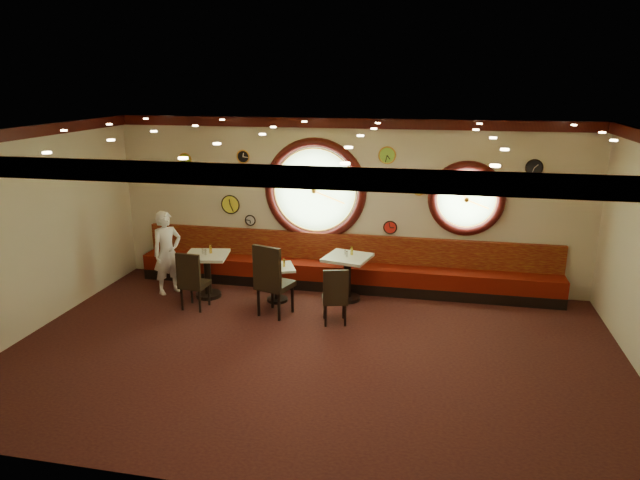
{
  "coord_description": "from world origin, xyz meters",
  "views": [
    {
      "loc": [
        1.67,
        -7.44,
        3.89
      ],
      "look_at": [
        -0.05,
        0.8,
        1.5
      ],
      "focal_mm": 32.0,
      "sensor_mm": 36.0,
      "label": 1
    }
  ],
  "objects": [
    {
      "name": "condiment_b_pepper",
      "position": [
        -1.09,
        1.82,
        0.71
      ],
      "size": [
        0.04,
        0.04,
        0.11
      ],
      "primitive_type": "cylinder",
      "color": "#B8B8BC",
      "rests_on": "table_b"
    },
    {
      "name": "condiment_a_bottle",
      "position": [
        -2.31,
        1.88,
        0.9
      ],
      "size": [
        0.05,
        0.05,
        0.15
      ],
      "primitive_type": "cylinder",
      "color": "gold",
      "rests_on": "table_a"
    },
    {
      "name": "wall_clock_2",
      "position": [
        3.3,
        2.96,
        2.4
      ],
      "size": [
        0.28,
        0.03,
        0.28
      ],
      "primitive_type": "cylinder",
      "rotation": [
        1.57,
        0.0,
        0.0
      ],
      "color": "black",
      "rests_on": "wall_back"
    },
    {
      "name": "table_c",
      "position": [
        0.17,
        2.18,
        0.52
      ],
      "size": [
        0.9,
        0.9,
        0.83
      ],
      "color": "black",
      "rests_on": "floor"
    },
    {
      "name": "chair_c",
      "position": [
        0.15,
        1.05,
        0.55
      ],
      "size": [
        0.5,
        0.5,
        0.6
      ],
      "rotation": [
        0.0,
        0.0,
        0.26
      ],
      "color": "black",
      "rests_on": "floor"
    },
    {
      "name": "banquette_seat",
      "position": [
        0.0,
        2.72,
        0.35
      ],
      "size": [
        8.0,
        0.55,
        0.3
      ],
      "primitive_type": "cube",
      "color": "#570E07",
      "rests_on": "banquette_base"
    },
    {
      "name": "ceiling",
      "position": [
        0.0,
        0.0,
        3.2
      ],
      "size": [
        9.0,
        6.0,
        0.02
      ],
      "primitive_type": "cube",
      "color": "gold",
      "rests_on": "wall_back"
    },
    {
      "name": "waiter",
      "position": [
        -3.16,
        1.86,
        0.78
      ],
      "size": [
        0.64,
        0.68,
        1.57
      ],
      "primitive_type": "imported",
      "rotation": [
        0.0,
        0.0,
        0.93
      ],
      "color": "white",
      "rests_on": "floor"
    },
    {
      "name": "banquette_back",
      "position": [
        0.0,
        2.94,
        0.75
      ],
      "size": [
        8.0,
        0.1,
        0.55
      ],
      "primitive_type": "cube",
      "color": "#5D070D",
      "rests_on": "wall_back"
    },
    {
      "name": "floor",
      "position": [
        0.0,
        0.0,
        0.0
      ],
      "size": [
        9.0,
        6.0,
        0.0
      ],
      "primitive_type": "cube",
      "color": "black",
      "rests_on": "ground"
    },
    {
      "name": "wall_clock_3",
      "position": [
        -3.2,
        2.96,
        2.35
      ],
      "size": [
        0.26,
        0.03,
        0.26
      ],
      "primitive_type": "cylinder",
      "rotation": [
        1.57,
        0.0,
        0.0
      ],
      "color": "#8FBA25",
      "rests_on": "wall_back"
    },
    {
      "name": "porthole_right_glass",
      "position": [
        2.2,
        3.0,
        1.8
      ],
      "size": [
        1.1,
        0.02,
        1.1
      ],
      "primitive_type": "cylinder",
      "rotation": [
        1.57,
        0.0,
        0.0
      ],
      "color": "#80AB66",
      "rests_on": "wall_back"
    },
    {
      "name": "molding_back",
      "position": [
        0.0,
        2.95,
        3.11
      ],
      "size": [
        9.0,
        0.1,
        0.18
      ],
      "primitive_type": "cube",
      "color": "#350B09",
      "rests_on": "wall_back"
    },
    {
      "name": "condiment_c_bottle",
      "position": [
        0.23,
        2.27,
        0.91
      ],
      "size": [
        0.05,
        0.05,
        0.16
      ],
      "primitive_type": "cylinder",
      "color": "gold",
      "rests_on": "table_c"
    },
    {
      "name": "chair_a",
      "position": [
        -2.38,
        1.17,
        0.6
      ],
      "size": [
        0.47,
        0.47,
        0.64
      ],
      "rotation": [
        0.0,
        0.0,
        -0.08
      ],
      "color": "black",
      "rests_on": "floor"
    },
    {
      "name": "wall_clock_4",
      "position": [
        -2.0,
        2.96,
        2.45
      ],
      "size": [
        0.24,
        0.03,
        0.24
      ],
      "primitive_type": "cylinder",
      "rotation": [
        1.57,
        0.0,
        0.0
      ],
      "color": "black",
      "rests_on": "wall_back"
    },
    {
      "name": "condiment_b_bottle",
      "position": [
        -0.93,
        1.88,
        0.73
      ],
      "size": [
        0.04,
        0.04,
        0.14
      ],
      "primitive_type": "cylinder",
      "color": "gold",
      "rests_on": "table_b"
    },
    {
      "name": "porthole_left_ring",
      "position": [
        -0.6,
        2.95,
        1.85
      ],
      "size": [
        1.61,
        0.03,
        1.61
      ],
      "primitive_type": "torus",
      "rotation": [
        1.57,
        0.0,
        0.0
      ],
      "color": "gold",
      "rests_on": "wall_back"
    },
    {
      "name": "molding_left",
      "position": [
        -4.45,
        0.0,
        3.11
      ],
      "size": [
        0.1,
        6.0,
        0.18
      ],
      "primitive_type": "cube",
      "color": "#350B09",
      "rests_on": "wall_back"
    },
    {
      "name": "porthole_left_frame",
      "position": [
        -0.6,
        2.98,
        1.85
      ],
      "size": [
        1.98,
        0.18,
        1.98
      ],
      "primitive_type": "torus",
      "rotation": [
        1.57,
        0.0,
        0.0
      ],
      "color": "#350B09",
      "rests_on": "wall_back"
    },
    {
      "name": "wall_clock_6",
      "position": [
        1.35,
        2.96,
        1.95
      ],
      "size": [
        0.22,
        0.03,
        0.22
      ],
      "primitive_type": "cylinder",
      "rotation": [
        1.57,
        0.0,
        0.0
      ],
      "color": "#EFF953",
      "rests_on": "wall_back"
    },
    {
      "name": "wall_clock_1",
      "position": [
        -2.3,
        2.96,
        1.5
      ],
      "size": [
        0.36,
        0.03,
        0.36
      ],
      "primitive_type": "cylinder",
      "rotation": [
        1.57,
        0.0,
        0.0
      ],
      "color": "#FDF338",
      "rests_on": "wall_back"
    },
    {
      "name": "wall_clock_7",
      "position": [
        -1.9,
        2.96,
        1.2
      ],
      "size": [
        0.2,
        0.03,
        0.2
      ],
      "primitive_type": "cylinder",
      "rotation": [
        1.57,
        0.0,
        0.0
      ],
      "color": "silver",
      "rests_on": "wall_back"
    },
    {
      "name": "chair_b",
      "position": [
        -0.96,
        1.16,
        0.72
      ],
      "size": [
        0.66,
        0.66,
        0.78
      ],
      "rotation": [
        0.0,
        0.0,
        -0.31
      ],
      "color": "black",
      "rests_on": "floor"
    },
    {
      "name": "wall_left",
      "position": [
        -4.5,
        0.0,
        1.6
      ],
      "size": [
        0.02,
        6.0,
        3.2
      ],
      "primitive_type": "cube",
      "color": "beige",
      "rests_on": "floor"
    },
    {
      "name": "condiment_b_salt",
      "position": [
        -1.11,
        1.89,
        0.71
      ],
      "size": [
        0.04,
        0.04,
        0.1
      ],
      "primitive_type": "cylinder",
      "color": "silver",
      "rests_on": "table_b"
    },
    {
      "name": "wall_clock_0",
      "position": [
        0.75,
        2.96,
        2.55
      ],
      "size": [
        0.3,
        0.03,
        0.3
      ],
      "primitive_type": "cylinder",
      "rotation": [
        1.57,
        0.0,
        0.0
      ],
      "color": "#8FD642",
      "rests_on": "wall_back"
    },
    {
      "name": "wall_back",
      "position": [
        0.0,
        3.0,
        1.6
      ],
      "size": [
        9.0,
        0.02,
        3.2
      ],
      "primitive_type": "cube",
      "color": "beige",
      "rests_on": "floor"
    },
    {
      "name": "condiment_c_salt",
      "position": [
        0.11,
        2.25,
        0.87
      ],
      "size": [
        0.03,
        0.03,
        0.09
      ],
      "primitive_type": "cylinder",
      "color": "silver",
      "rests_on": "table_c"
    },
    {
      "name": "condiment_c_pepper",
      "position": [
        0.16,
        2.14,
        0.88
      ],
      "size": [
        0.04,
        0.04,
        0.11
      ],
      "primitive_type": "cylinder",
      "color": "silver",
      "rests_on": "table_c"
    },
    {
      "name": "table_b",
      "position": [
        -1.06,
        1.86,
        0.41
      ],
      "size": [
        0.79,
        0.79,
        0.66
      ],
      "color": "black",
      "rests_on": "floor"
    },
    {
      "name": "wall_front",
      "position": [
        0.0,
        -3.0,
        1.6
      ],
      "size": [
        9.0,
        0.02,
        3.2
      ],
      "primitive_type": "cube",
      "color": "beige",
      "rests_on": "floor"
    },
    {
      "name": "molding_front",
      "position": [
        0.0,
        -2.95,
        3.11
      ],
      "size": [
        9.0,
        0.1,
        0.18
      ],
      "primitive_type": "cube",
      "color": "#350B09",
      "rests_on": "wall_back"
    },
    {
      "name": "condiment_a_pepper",
      "position": [
        -2.36,
        1.76,
        0.87
      ],
      "size": [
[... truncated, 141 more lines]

